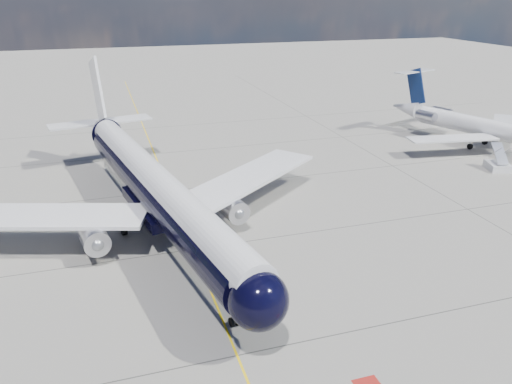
{
  "coord_description": "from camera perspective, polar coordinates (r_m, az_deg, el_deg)",
  "views": [
    {
      "loc": [
        -6.6,
        -30.13,
        21.99
      ],
      "look_at": [
        6.67,
        12.18,
        4.0
      ],
      "focal_mm": 35.0,
      "sensor_mm": 36.0,
      "label": 1
    }
  ],
  "objects": [
    {
      "name": "boarding_stair",
      "position": [
        72.94,
        25.9,
        2.8
      ],
      "size": [
        3.41,
        3.82,
        3.5
      ],
      "rotation": [
        0.0,
        0.0,
        -0.32
      ],
      "color": "silver",
      "rests_on": "ground"
    },
    {
      "name": "regional_jet",
      "position": [
        82.37,
        23.68,
        7.1
      ],
      "size": [
        25.22,
        29.74,
        10.39
      ],
      "rotation": [
        0.0,
        0.0,
        0.34
      ],
      "color": "silver",
      "rests_on": "ground"
    },
    {
      "name": "main_airliner",
      "position": [
        49.43,
        -11.79,
        0.84
      ],
      "size": [
        40.31,
        49.63,
        14.42
      ],
      "rotation": [
        0.0,
        0.0,
        0.19
      ],
      "color": "black",
      "rests_on": "ground"
    },
    {
      "name": "taxiway_centerline",
      "position": [
        59.72,
        -9.84,
        0.14
      ],
      "size": [
        0.16,
        160.0,
        0.01
      ],
      "primitive_type": "cube",
      "color": "yellow",
      "rests_on": "ground"
    },
    {
      "name": "ground",
      "position": [
        64.36,
        -10.48,
        1.72
      ],
      "size": [
        320.0,
        320.0,
        0.0
      ],
      "primitive_type": "plane",
      "color": "gray",
      "rests_on": "ground"
    }
  ]
}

